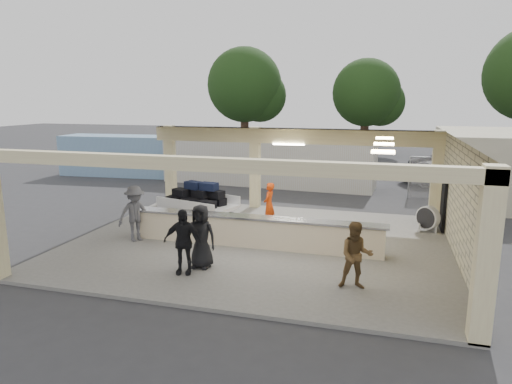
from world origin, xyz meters
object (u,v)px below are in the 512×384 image
(car_dark, at_px, (452,168))
(container_white, at_px, (267,162))
(luggage_cart, at_px, (198,201))
(passenger_c, at_px, (135,213))
(baggage_handler, at_px, (269,205))
(passenger_b, at_px, (183,241))
(passenger_a, at_px, (356,255))
(car_white_a, at_px, (444,173))
(passenger_d, at_px, (201,236))
(container_blue, at_px, (137,156))
(drum_fan, at_px, (428,218))
(baggage_counter, at_px, (255,232))

(car_dark, height_order, container_white, container_white)
(luggage_cart, height_order, passenger_c, passenger_c)
(baggage_handler, relative_size, car_dark, 0.36)
(passenger_b, xyz_separation_m, container_white, (-1.28, 13.67, 0.29))
(passenger_a, relative_size, car_dark, 0.37)
(luggage_cart, distance_m, car_dark, 16.41)
(luggage_cart, bearing_deg, baggage_handler, 21.37)
(luggage_cart, relative_size, car_white_a, 0.68)
(luggage_cart, height_order, passenger_d, passenger_d)
(baggage_handler, height_order, passenger_a, passenger_a)
(luggage_cart, height_order, container_white, container_white)
(car_dark, xyz_separation_m, container_blue, (-18.56, -3.16, 0.47))
(passenger_a, bearing_deg, car_dark, 68.08)
(passenger_b, height_order, passenger_d, passenger_d)
(car_white_a, relative_size, container_white, 0.38)
(drum_fan, bearing_deg, container_white, 175.90)
(drum_fan, xyz_separation_m, passenger_c, (-9.36, -3.79, 0.43))
(baggage_handler, distance_m, car_dark, 14.62)
(passenger_b, height_order, car_dark, passenger_b)
(car_white_a, bearing_deg, baggage_handler, 124.26)
(passenger_b, xyz_separation_m, passenger_c, (-2.73, 2.21, 0.03))
(drum_fan, bearing_deg, passenger_a, -70.25)
(car_dark, bearing_deg, baggage_handler, 174.35)
(luggage_cart, relative_size, baggage_handler, 1.87)
(baggage_handler, height_order, car_white_a, baggage_handler)
(passenger_c, distance_m, car_dark, 19.17)
(container_white, bearing_deg, baggage_counter, -73.32)
(passenger_d, bearing_deg, luggage_cart, 114.56)
(baggage_counter, distance_m, car_white_a, 15.45)
(baggage_counter, distance_m, passenger_b, 3.00)
(car_white_a, bearing_deg, container_blue, 73.24)
(baggage_handler, distance_m, passenger_c, 4.78)
(car_white_a, bearing_deg, passenger_b, 130.01)
(passenger_d, xyz_separation_m, container_blue, (-10.07, 13.83, 0.24))
(baggage_counter, relative_size, car_white_a, 1.82)
(container_blue, bearing_deg, drum_fan, -31.07)
(baggage_handler, bearing_deg, passenger_c, -47.22)
(passenger_a, height_order, passenger_c, passenger_c)
(luggage_cart, bearing_deg, baggage_counter, -21.20)
(car_dark, height_order, container_blue, container_blue)
(baggage_counter, xyz_separation_m, drum_fan, (5.42, 3.29, 0.00))
(drum_fan, bearing_deg, car_white_a, 121.20)
(baggage_handler, distance_m, container_white, 8.87)
(car_dark, bearing_deg, container_white, 137.25)
(car_dark, bearing_deg, passenger_a, -167.66)
(drum_fan, bearing_deg, passenger_c, -117.96)
(container_blue, bearing_deg, passenger_d, -57.98)
(luggage_cart, height_order, car_white_a, luggage_cart)
(drum_fan, bearing_deg, container_blue, -167.02)
(passenger_a, bearing_deg, passenger_c, 156.93)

